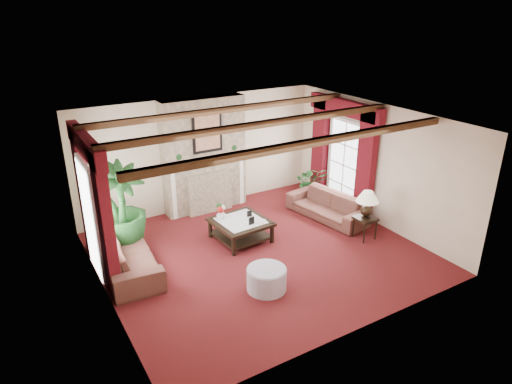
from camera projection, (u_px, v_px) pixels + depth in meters
floor at (260, 253)px, 9.16m from camera, size 6.00×6.00×0.00m
ceiling at (261, 121)px, 8.13m from camera, size 6.00×6.00×0.00m
back_wall at (201, 153)px, 10.83m from camera, size 6.00×0.02×2.70m
left_wall at (99, 228)px, 7.22m from camera, size 0.02×5.50×2.70m
right_wall at (377, 165)px, 10.06m from camera, size 0.02×5.50×2.70m
ceiling_beams at (261, 124)px, 8.15m from camera, size 6.00×3.00×0.12m
fireplace at (202, 98)px, 10.15m from camera, size 2.00×0.52×2.70m
french_door_left at (81, 163)px, 7.73m from camera, size 0.10×1.10×2.16m
french_door_right at (348, 121)px, 10.54m from camera, size 0.10×1.10×2.16m
curtains_left at (84, 138)px, 7.63m from camera, size 0.20×2.40×2.55m
curtains_right at (346, 103)px, 10.33m from camera, size 0.20×2.40×2.55m
sofa_left at (127, 247)px, 8.48m from camera, size 2.36×1.05×0.88m
sofa_right at (327, 202)px, 10.55m from camera, size 2.17×1.22×0.78m
potted_palm at (123, 226)px, 9.17m from camera, size 1.83×2.26×1.01m
small_plant at (311, 186)px, 11.58m from camera, size 1.54×1.56×0.69m
coffee_table at (241, 230)px, 9.60m from camera, size 1.15×1.15×0.44m
side_table at (365, 228)px, 9.66m from camera, size 0.47×0.47×0.48m
ottoman at (267, 279)px, 7.93m from camera, size 0.69×0.69×0.41m
table_lamp at (367, 204)px, 9.45m from camera, size 0.48×0.48×0.61m
flower_vase at (221, 215)px, 9.57m from camera, size 0.31×0.31×0.19m
book at (254, 216)px, 9.35m from camera, size 0.25×0.22×0.31m
photo_frame_a at (252, 221)px, 9.31m from camera, size 0.13×0.04×0.17m
photo_frame_b at (249, 214)px, 9.66m from camera, size 0.11×0.05×0.14m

